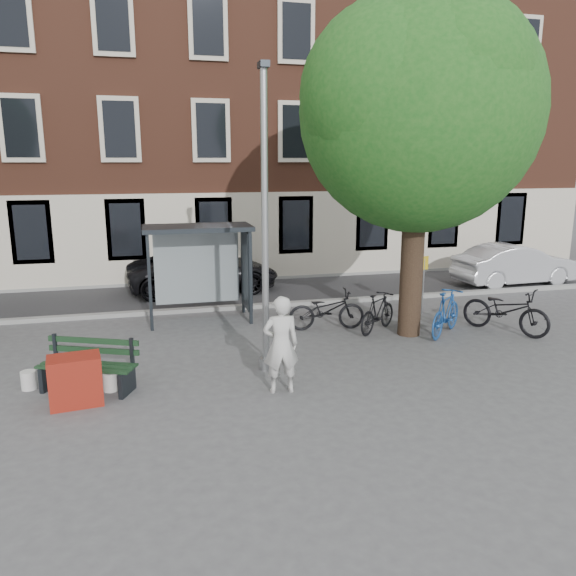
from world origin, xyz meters
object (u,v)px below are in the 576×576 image
at_px(bike_b, 446,313).
at_px(bike_d, 378,312).
at_px(bus_shelter, 212,251).
at_px(bench, 89,368).
at_px(car_silver, 515,265).
at_px(car_dark, 203,271).
at_px(bike_c, 506,310).
at_px(painter, 281,345).
at_px(notice_sign, 424,274).
at_px(bike_a, 327,310).
at_px(red_stand, 75,380).
at_px(lamppost, 265,238).

relative_size(bike_b, bike_d, 1.13).
distance_m(bus_shelter, bench, 5.45).
height_order(bus_shelter, car_silver, bus_shelter).
relative_size(bike_b, car_dark, 0.38).
xyz_separation_m(bus_shelter, bike_c, (7.06, -3.05, -1.33)).
bearing_deg(painter, car_silver, -141.34).
relative_size(bike_c, notice_sign, 1.33).
relative_size(bike_a, car_dark, 0.40).
height_order(painter, car_silver, painter).
bearing_deg(painter, bike_d, -132.85).
bearing_deg(car_silver, notice_sign, 116.09).
bearing_deg(bike_b, red_stand, 62.25).
height_order(lamppost, red_stand, lamppost).
xyz_separation_m(bike_c, notice_sign, (-1.22, 2.12, 0.58)).
distance_m(lamppost, bus_shelter, 4.24).
xyz_separation_m(bike_b, car_silver, (5.37, 4.75, 0.15)).
height_order(bike_d, red_stand, bike_d).
height_order(bus_shelter, notice_sign, bus_shelter).
bearing_deg(car_silver, painter, 122.07).
bearing_deg(car_dark, bike_b, -142.28).
distance_m(bike_d, car_silver, 8.04).
xyz_separation_m(red_stand, notice_sign, (8.90, 4.07, 0.72)).
relative_size(lamppost, bike_c, 2.74).
relative_size(car_dark, red_stand, 5.54).
bearing_deg(bench, bus_shelter, 80.20).
distance_m(lamppost, car_dark, 7.92).
bearing_deg(red_stand, bus_shelter, 58.49).
relative_size(car_dark, car_silver, 1.14).
height_order(bike_b, notice_sign, notice_sign).
height_order(red_stand, notice_sign, notice_sign).
bearing_deg(red_stand, car_silver, 26.35).
bearing_deg(painter, bike_c, -156.92).
height_order(painter, bike_b, painter).
bearing_deg(bus_shelter, car_dark, 88.88).
bearing_deg(car_dark, car_silver, -101.21).
height_order(bike_d, notice_sign, notice_sign).
height_order(painter, red_stand, painter).
relative_size(car_silver, notice_sign, 2.61).
height_order(painter, notice_sign, painter).
xyz_separation_m(painter, car_dark, (-0.57, 8.87, -0.24)).
height_order(painter, bench, painter).
bearing_deg(car_silver, bike_a, 110.54).
xyz_separation_m(car_silver, notice_sign, (-5.02, -2.82, 0.45)).
bearing_deg(bench, notice_sign, 45.26).
xyz_separation_m(bike_a, red_stand, (-5.78, -3.31, -0.07)).
height_order(bench, car_silver, car_silver).
bearing_deg(car_dark, bike_d, -148.54).
distance_m(car_dark, car_silver, 10.91).
distance_m(bench, bike_d, 7.17).
height_order(bench, notice_sign, notice_sign).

